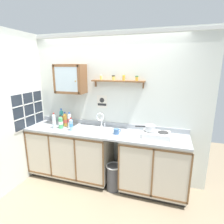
{
  "coord_description": "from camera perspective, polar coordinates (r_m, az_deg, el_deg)",
  "views": [
    {
      "loc": [
        1.02,
        -2.37,
        2.02
      ],
      "look_at": [
        0.12,
        0.47,
        1.28
      ],
      "focal_mm": 29.4,
      "sensor_mm": 36.0,
      "label": 1
    }
  ],
  "objects": [
    {
      "name": "floor",
      "position": [
        3.28,
        -4.88,
        -24.08
      ],
      "size": [
        5.79,
        5.79,
        0.0
      ],
      "primitive_type": "plane",
      "color": "gray",
      "rests_on": "ground"
    },
    {
      "name": "back_wall",
      "position": [
        3.28,
        -0.92,
        1.42
      ],
      "size": [
        3.39,
        0.07,
        2.59
      ],
      "color": "silver",
      "rests_on": "ground"
    },
    {
      "name": "side_wall_left",
      "position": [
        3.29,
        -30.89,
        -0.74
      ],
      "size": [
        0.05,
        3.44,
        2.59
      ],
      "primitive_type": "cube",
      "color": "silver",
      "rests_on": "ground"
    },
    {
      "name": "lower_cabinet_run",
      "position": [
        3.54,
        -12.56,
        -12.27
      ],
      "size": [
        1.5,
        0.59,
        0.93
      ],
      "color": "black",
      "rests_on": "ground"
    },
    {
      "name": "lower_cabinet_run_right",
      "position": [
        3.14,
        12.94,
        -15.97
      ],
      "size": [
        1.04,
        0.59,
        0.93
      ],
      "color": "black",
      "rests_on": "ground"
    },
    {
      "name": "countertop",
      "position": [
        3.1,
        -2.76,
        -6.29
      ],
      "size": [
        2.75,
        0.61,
        0.03
      ],
      "primitive_type": "cube",
      "color": "#9EA3A8",
      "rests_on": "lower_cabinet_run"
    },
    {
      "name": "backsplash",
      "position": [
        3.33,
        -1.09,
        -3.81
      ],
      "size": [
        2.75,
        0.02,
        0.08
      ],
      "primitive_type": "cube",
      "color": "#9EA3A8",
      "rests_on": "countertop"
    },
    {
      "name": "sink",
      "position": [
        3.18,
        -4.67,
        -5.81
      ],
      "size": [
        0.48,
        0.4,
        0.38
      ],
      "color": "silver",
      "rests_on": "countertop"
    },
    {
      "name": "hot_plate_stove",
      "position": [
        2.91,
        13.59,
        -6.89
      ],
      "size": [
        0.41,
        0.26,
        0.09
      ],
      "color": "silver",
      "rests_on": "countertop"
    },
    {
      "name": "saucepan",
      "position": [
        2.9,
        11.69,
        -4.84
      ],
      "size": [
        0.31,
        0.17,
        0.09
      ],
      "color": "silver",
      "rests_on": "hot_plate_stove"
    },
    {
      "name": "bottle_juice_amber_0",
      "position": [
        3.43,
        -14.34,
        -2.38
      ],
      "size": [
        0.07,
        0.07,
        0.26
      ],
      "color": "gold",
      "rests_on": "countertop"
    },
    {
      "name": "bottle_water_clear_1",
      "position": [
        3.36,
        -17.56,
        -2.75
      ],
      "size": [
        0.06,
        0.06,
        0.28
      ],
      "color": "silver",
      "rests_on": "countertop"
    },
    {
      "name": "bottle_water_blue_2",
      "position": [
        3.18,
        -12.62,
        -3.85
      ],
      "size": [
        0.06,
        0.06,
        0.23
      ],
      "color": "#8CB7E0",
      "rests_on": "countertop"
    },
    {
      "name": "bottle_detergent_teal_3",
      "position": [
        3.52,
        -15.38,
        -1.57
      ],
      "size": [
        0.08,
        0.08,
        0.31
      ],
      "color": "teal",
      "rests_on": "countertop"
    },
    {
      "name": "bottle_soda_green_4",
      "position": [
        3.33,
        -15.66,
        -3.09
      ],
      "size": [
        0.08,
        0.08,
        0.24
      ],
      "color": "#4CB266",
      "rests_on": "countertop"
    },
    {
      "name": "bottle_opaque_white_5",
      "position": [
        3.31,
        -13.06,
        -2.61
      ],
      "size": [
        0.06,
        0.06,
        0.28
      ],
      "color": "white",
      "rests_on": "countertop"
    },
    {
      "name": "mug",
      "position": [
        2.96,
        1.4,
        -6.04
      ],
      "size": [
        0.11,
        0.1,
        0.09
      ],
      "color": "#3F6699",
      "rests_on": "countertop"
    },
    {
      "name": "wall_cabinet",
      "position": [
        3.33,
        -12.83,
        10.02
      ],
      "size": [
        0.52,
        0.31,
        0.5
      ],
      "color": "brown"
    },
    {
      "name": "spice_shelf",
      "position": [
        3.07,
        1.88,
        9.74
      ],
      "size": [
        0.89,
        0.14,
        0.21
      ],
      "color": "brown"
    },
    {
      "name": "warning_sign",
      "position": [
        3.28,
        -3.13,
        3.2
      ],
      "size": [
        0.19,
        0.01,
        0.23
      ],
      "color": "silver"
    },
    {
      "name": "window",
      "position": [
        3.63,
        -24.51,
        0.65
      ],
      "size": [
        0.03,
        0.76,
        0.66
      ],
      "color": "#262D38"
    },
    {
      "name": "trash_bin",
      "position": [
        3.24,
        0.5,
        -19.49
      ],
      "size": [
        0.26,
        0.26,
        0.45
      ],
      "color": "#4C4C51",
      "rests_on": "ground"
    }
  ]
}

